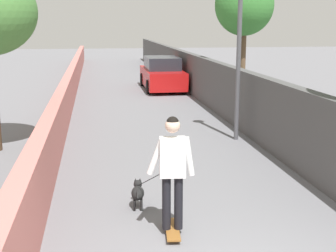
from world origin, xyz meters
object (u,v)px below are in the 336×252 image
object	(u,v)px
person_skateboarder	(173,164)
lamp_post	(240,27)
tree_right_far	(244,6)
skateboard	(172,229)
dog	(138,192)
car_near	(162,74)

from	to	relation	value
person_skateboarder	lamp_post	bearing A→B (deg)	-26.04
tree_right_far	skateboard	bearing A→B (deg)	157.35
skateboard	person_skateboarder	world-z (taller)	person_skateboarder
person_skateboarder	dog	bearing A→B (deg)	20.44
car_near	dog	bearing A→B (deg)	170.13
skateboard	car_near	world-z (taller)	car_near
person_skateboarder	car_near	distance (m)	15.62
lamp_post	person_skateboarder	bearing A→B (deg)	153.96
tree_right_far	person_skateboarder	distance (m)	12.05
lamp_post	person_skateboarder	size ratio (longest dim) A/B	2.55
person_skateboarder	skateboard	bearing A→B (deg)	26.57
dog	lamp_post	bearing A→B (deg)	-35.36
skateboard	dog	world-z (taller)	dog
dog	car_near	world-z (taller)	car_near
tree_right_far	person_skateboarder	world-z (taller)	tree_right_far
lamp_post	car_near	distance (m)	10.27
person_skateboarder	car_near	world-z (taller)	person_skateboarder
person_skateboarder	car_near	size ratio (longest dim) A/B	0.40
skateboard	person_skateboarder	xyz separation A→B (m)	(-0.00, -0.00, 1.03)
tree_right_far	dog	world-z (taller)	tree_right_far
skateboard	dog	bearing A→B (deg)	20.44
skateboard	car_near	size ratio (longest dim) A/B	0.19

